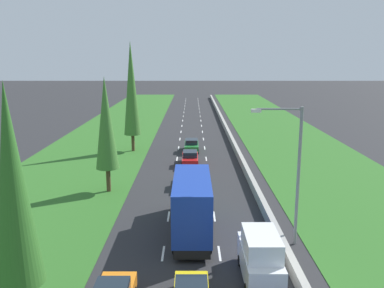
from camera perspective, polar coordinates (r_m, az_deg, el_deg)
ground_plane at (r=63.39m, az=-0.18°, el=1.22°), size 300.00×300.00×0.00m
grass_verge_left at (r=64.65m, az=-11.46°, el=1.21°), size 14.00×140.00×0.04m
grass_verge_right at (r=64.98m, az=12.58°, el=1.22°), size 14.00×140.00×0.04m
median_barrier at (r=63.57m, az=4.97°, el=1.60°), size 0.44×120.00×0.85m
lane_markings at (r=63.39m, az=-0.18°, el=1.23°), size 3.64×116.00×0.01m
white_van_right_lane at (r=23.04m, az=9.42°, el=-15.32°), size 1.96×4.90×2.82m
blue_box_truck_centre_lane at (r=28.11m, az=-0.13°, el=-8.22°), size 2.46×9.40×4.18m
teal_sedan_centre_lane at (r=38.37m, az=-0.45°, el=-4.77°), size 1.82×4.50×1.64m
red_sedan_centre_lane at (r=45.81m, az=-0.41°, el=-1.98°), size 1.82×4.50×1.64m
green_sedan_centre_lane at (r=52.40m, az=-0.21°, el=-0.18°), size 1.82×4.50×1.64m
poplar_tree_nearest at (r=18.75m, az=-23.96°, el=-5.58°), size 2.08×2.08×11.06m
poplar_tree_second at (r=36.44m, az=-12.10°, el=2.79°), size 2.06×2.06×10.36m
poplar_tree_third at (r=52.17m, az=-8.63°, el=7.66°), size 2.15×2.15×13.98m
street_light_mast at (r=26.27m, az=13.90°, el=-3.07°), size 3.20×0.28×9.00m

